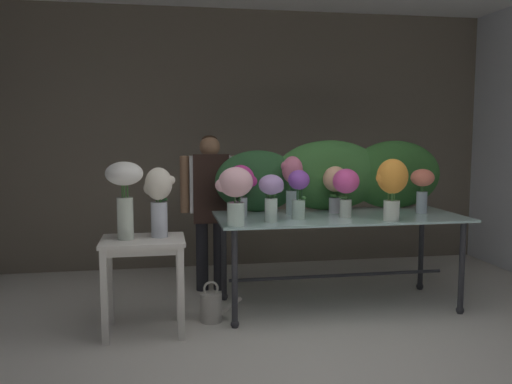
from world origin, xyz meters
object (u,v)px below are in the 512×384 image
object	(u,v)px
side_table_white	(143,254)
watering_can	(212,307)
vase_fuchsia_roses	(346,186)
vase_peach_peonies	(335,184)
vase_cream_lisianthus_tall	(159,197)
vase_rosy_snapdragons	(292,179)
florist	(210,196)
vase_lilac_dahlias	(272,192)
vase_blush_carnations	(235,190)
vase_sunset_lilies	(392,183)
vase_violet_freesia	(299,190)
vase_white_roses_tall	(125,189)
vase_coral_stock	(422,184)
display_table_glass	(339,228)
vase_magenta_anemones	(241,184)

from	to	relation	value
side_table_white	watering_can	world-z (taller)	side_table_white
vase_fuchsia_roses	vase_peach_peonies	world-z (taller)	vase_peach_peonies
vase_cream_lisianthus_tall	vase_rosy_snapdragons	bearing A→B (deg)	20.01
florist	vase_rosy_snapdragons	size ratio (longest dim) A/B	2.94
vase_lilac_dahlias	vase_blush_carnations	distance (m)	0.36
vase_sunset_lilies	vase_cream_lisianthus_tall	size ratio (longest dim) A/B	0.94
vase_violet_freesia	watering_can	bearing A→B (deg)	-174.74
side_table_white	vase_cream_lisianthus_tall	bearing A→B (deg)	22.18
vase_violet_freesia	vase_white_roses_tall	distance (m)	1.44
florist	vase_white_roses_tall	size ratio (longest dim) A/B	2.57
vase_fuchsia_roses	vase_cream_lisianthus_tall	size ratio (longest dim) A/B	0.77
vase_white_roses_tall	vase_cream_lisianthus_tall	bearing A→B (deg)	11.42
vase_coral_stock	watering_can	xyz separation A→B (m)	(-1.94, -0.20, -0.97)
florist	vase_cream_lisianthus_tall	world-z (taller)	florist
vase_fuchsia_roses	vase_rosy_snapdragons	size ratio (longest dim) A/B	0.81
vase_fuchsia_roses	side_table_white	bearing A→B (deg)	-172.31
florist	vase_peach_peonies	world-z (taller)	florist
vase_coral_stock	side_table_white	bearing A→B (deg)	-172.04
florist	vase_blush_carnations	distance (m)	1.12
watering_can	display_table_glass	bearing A→B (deg)	9.63
vase_sunset_lilies	watering_can	distance (m)	1.81
vase_rosy_snapdragons	vase_coral_stock	xyz separation A→B (m)	(1.18, -0.13, -0.05)
vase_rosy_snapdragons	vase_violet_freesia	world-z (taller)	vase_rosy_snapdragons
vase_blush_carnations	display_table_glass	bearing A→B (deg)	21.47
vase_lilac_dahlias	watering_can	world-z (taller)	vase_lilac_dahlias
vase_fuchsia_roses	watering_can	xyz separation A→B (m)	(-1.18, -0.09, -0.98)
florist	vase_lilac_dahlias	bearing A→B (deg)	-66.33
vase_peach_peonies	vase_cream_lisianthus_tall	bearing A→B (deg)	-164.45
vase_cream_lisianthus_tall	display_table_glass	bearing A→B (deg)	10.41
vase_white_roses_tall	vase_magenta_anemones	bearing A→B (deg)	24.19
watering_can	vase_sunset_lilies	bearing A→B (deg)	-6.07
vase_sunset_lilies	vase_peach_peonies	size ratio (longest dim) A/B	1.21
vase_coral_stock	vase_sunset_lilies	distance (m)	0.58
display_table_glass	vase_violet_freesia	xyz separation A→B (m)	(-0.40, -0.13, 0.36)
vase_blush_carnations	florist	bearing A→B (deg)	94.96
vase_cream_lisianthus_tall	vase_white_roses_tall	bearing A→B (deg)	-168.58
vase_lilac_dahlias	vase_white_roses_tall	size ratio (longest dim) A/B	0.65
florist	vase_cream_lisianthus_tall	bearing A→B (deg)	-116.19
vase_violet_freesia	vase_cream_lisianthus_tall	size ratio (longest dim) A/B	0.76
side_table_white	vase_blush_carnations	world-z (taller)	vase_blush_carnations
florist	vase_magenta_anemones	world-z (taller)	florist
florist	vase_rosy_snapdragons	distance (m)	0.92
florist	watering_can	bearing A→B (deg)	-94.91
florist	vase_coral_stock	world-z (taller)	florist
vase_coral_stock	vase_magenta_anemones	distance (m)	1.65
watering_can	vase_lilac_dahlias	bearing A→B (deg)	-4.72
display_table_glass	vase_fuchsia_roses	world-z (taller)	vase_fuchsia_roses
vase_cream_lisianthus_tall	florist	bearing A→B (deg)	63.81
display_table_glass	vase_rosy_snapdragons	distance (m)	0.60
vase_coral_stock	vase_violet_freesia	xyz separation A→B (m)	(-1.19, -0.13, -0.02)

